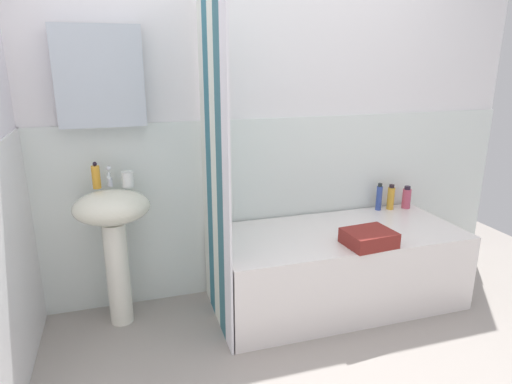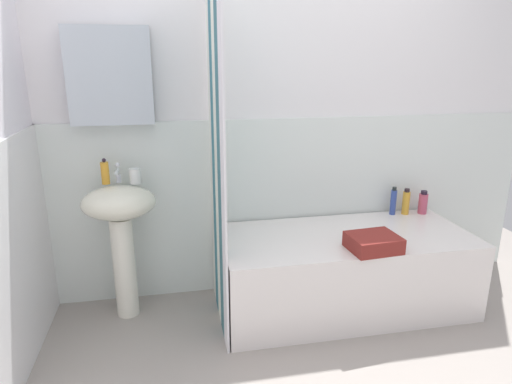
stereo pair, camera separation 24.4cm
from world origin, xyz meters
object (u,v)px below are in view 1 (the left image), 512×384
(soap_dispenser, at_px, (96,177))
(lotion_bottle, at_px, (379,197))
(sink, at_px, (114,228))
(shampoo_bottle, at_px, (406,198))
(body_wash_bottle, at_px, (391,198))
(towel_folded, at_px, (369,238))
(bathtub, at_px, (337,267))
(toothbrush_cup, at_px, (128,179))

(soap_dispenser, distance_m, lotion_bottle, 1.96)
(sink, bearing_deg, shampoo_bottle, 2.91)
(lotion_bottle, bearing_deg, sink, -176.07)
(soap_dispenser, relative_size, body_wash_bottle, 0.84)
(body_wash_bottle, relative_size, towel_folded, 0.67)
(lotion_bottle, relative_size, towel_folded, 0.72)
(bathtub, xyz_separation_m, towel_folded, (0.06, -0.25, 0.30))
(bathtub, bearing_deg, soap_dispenser, 170.16)
(bathtub, bearing_deg, shampoo_bottle, 21.88)
(shampoo_bottle, height_order, towel_folded, shampoo_bottle)
(shampoo_bottle, bearing_deg, toothbrush_cup, -178.66)
(soap_dispenser, distance_m, shampoo_bottle, 2.18)
(sink, distance_m, shampoo_bottle, 2.09)
(bathtub, bearing_deg, toothbrush_cup, 169.72)
(toothbrush_cup, relative_size, lotion_bottle, 0.45)
(lotion_bottle, bearing_deg, toothbrush_cup, -177.78)
(soap_dispenser, bearing_deg, shampoo_bottle, 0.70)
(bathtub, xyz_separation_m, lotion_bottle, (0.48, 0.30, 0.35))
(soap_dispenser, relative_size, towel_folded, 0.56)
(soap_dispenser, bearing_deg, towel_folded, -18.45)
(toothbrush_cup, relative_size, towel_folded, 0.32)
(toothbrush_cup, relative_size, bathtub, 0.06)
(shampoo_bottle, bearing_deg, bathtub, -158.12)
(toothbrush_cup, bearing_deg, shampoo_bottle, 1.34)
(soap_dispenser, xyz_separation_m, towel_folded, (1.52, -0.51, -0.37))
(shampoo_bottle, bearing_deg, sink, -177.09)
(toothbrush_cup, height_order, bathtub, toothbrush_cup)
(towel_folded, bearing_deg, sink, 163.56)
(towel_folded, bearing_deg, lotion_bottle, 53.36)
(shampoo_bottle, xyz_separation_m, towel_folded, (-0.63, -0.53, -0.03))
(sink, height_order, body_wash_bottle, sink)
(body_wash_bottle, bearing_deg, toothbrush_cup, -178.20)
(toothbrush_cup, height_order, shampoo_bottle, toothbrush_cup)
(bathtub, relative_size, towel_folded, 5.64)
(toothbrush_cup, xyz_separation_m, lotion_bottle, (1.76, 0.07, -0.29))
(bathtub, height_order, shampoo_bottle, shampoo_bottle)
(toothbrush_cup, distance_m, lotion_bottle, 1.79)
(sink, height_order, towel_folded, sink)
(shampoo_bottle, bearing_deg, soap_dispenser, -179.30)
(body_wash_bottle, bearing_deg, shampoo_bottle, -5.24)
(shampoo_bottle, relative_size, body_wash_bottle, 0.89)
(toothbrush_cup, height_order, lotion_bottle, toothbrush_cup)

